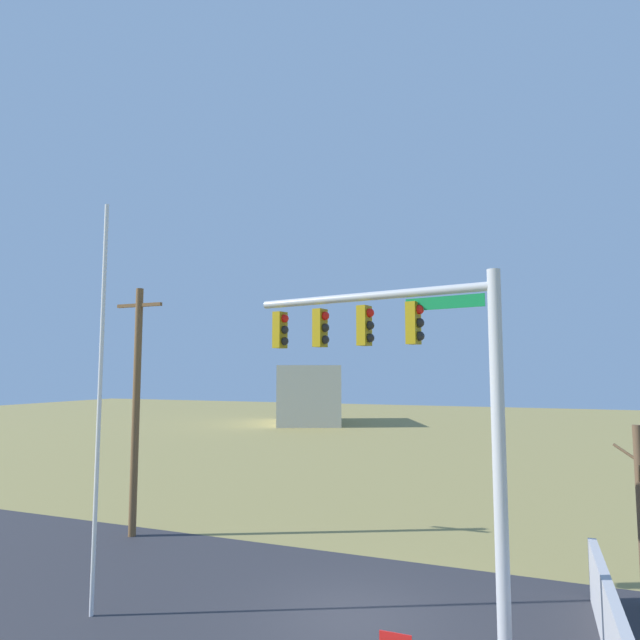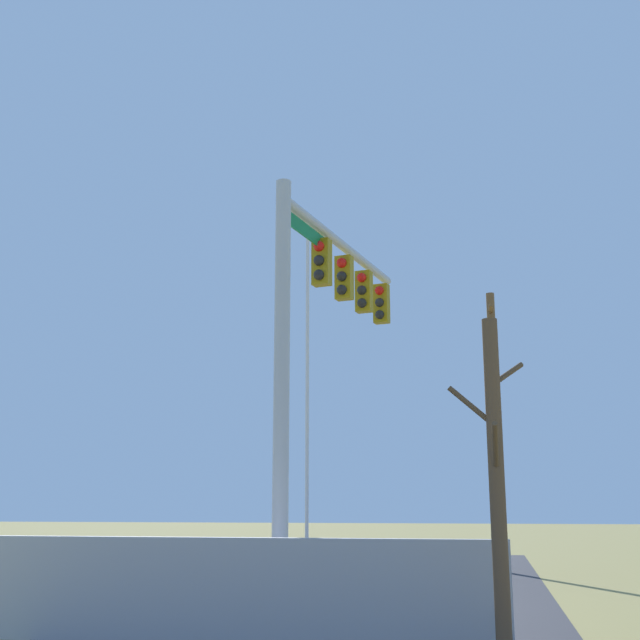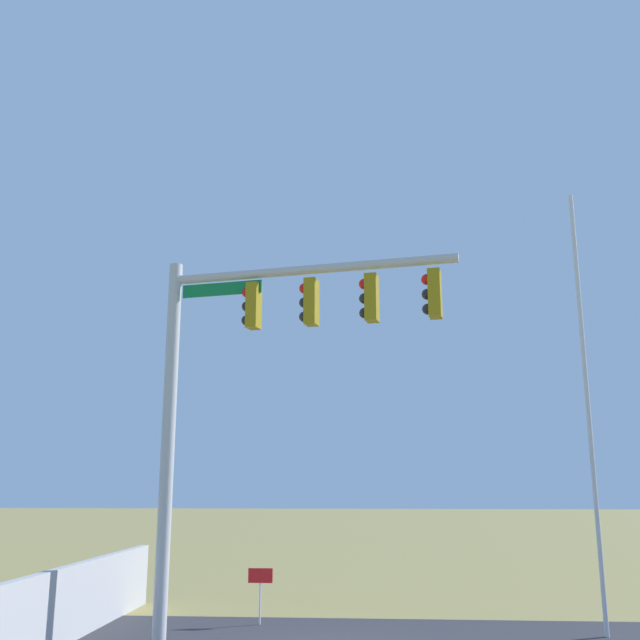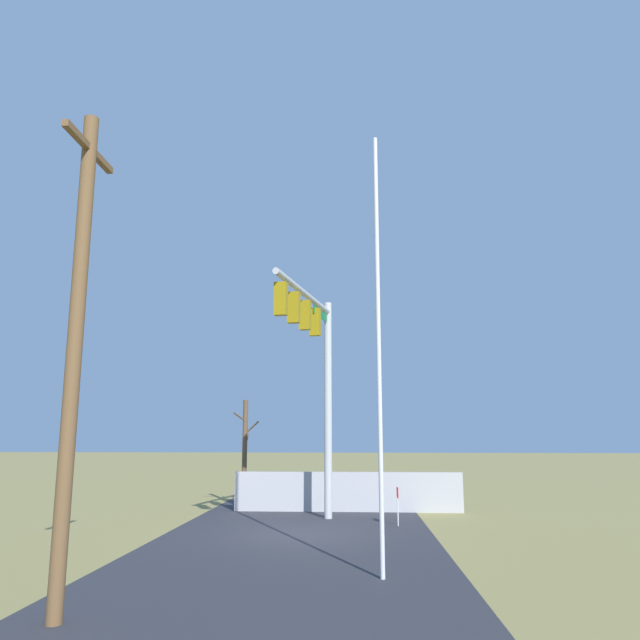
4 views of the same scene
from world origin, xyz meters
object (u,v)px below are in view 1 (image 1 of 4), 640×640
Objects in this scene: distant_building at (308,394)px; signal_mast at (414,375)px; utility_pole at (136,405)px; flagpole at (99,403)px.

signal_mast is at bearing -178.49° from distant_building.
signal_mast is at bearing -17.91° from utility_pole.
utility_pole is 42.03m from distant_building.
flagpole is 48.02m from distant_building.
utility_pole is at bearing 170.45° from distant_building.
utility_pole reaches higher than distant_building.
distant_building is (-13.77, 45.97, -1.72)m from flagpole.
flagpole reaches higher than signal_mast.
utility_pole is (-3.33, 5.28, -0.41)m from flagpole.
flagpole is at bearing -57.75° from utility_pole.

